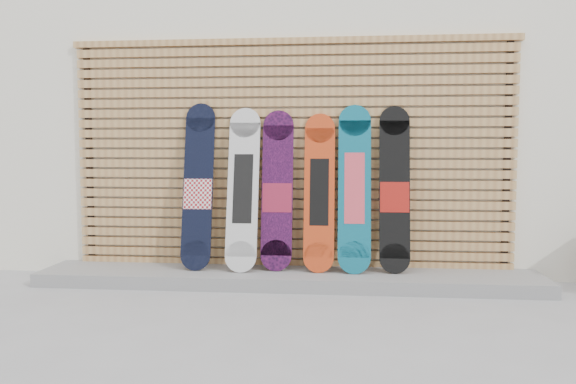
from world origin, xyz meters
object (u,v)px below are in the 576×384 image
object	(u,v)px
snowboard_1	(243,189)
snowboard_2	(277,191)
snowboard_3	(319,192)
snowboard_0	(198,187)
snowboard_4	(355,188)
snowboard_5	(395,190)

from	to	relation	value
snowboard_1	snowboard_2	distance (m)	0.32
snowboard_1	snowboard_3	distance (m)	0.71
snowboard_0	snowboard_4	size ratio (longest dim) A/B	1.02
snowboard_2	snowboard_3	distance (m)	0.39
snowboard_0	snowboard_3	bearing A→B (deg)	0.62
snowboard_0	snowboard_5	xyz separation A→B (m)	(1.83, 0.02, -0.02)
snowboard_0	snowboard_1	world-z (taller)	snowboard_0
snowboard_2	snowboard_4	distance (m)	0.72
snowboard_0	snowboard_2	size ratio (longest dim) A/B	1.05
snowboard_0	snowboard_1	distance (m)	0.43
snowboard_3	snowboard_2	bearing A→B (deg)	177.94
snowboard_1	snowboard_3	xyz separation A→B (m)	(0.71, 0.03, -0.03)
snowboard_2	snowboard_3	world-z (taller)	snowboard_2
snowboard_3	snowboard_0	bearing A→B (deg)	-179.38
snowboard_2	snowboard_5	distance (m)	1.08
snowboard_1	snowboard_4	xyz separation A→B (m)	(1.04, 0.02, 0.01)
snowboard_3	snowboard_5	bearing A→B (deg)	0.92
snowboard_0	snowboard_4	distance (m)	1.47
snowboard_0	snowboard_5	bearing A→B (deg)	0.73
snowboard_0	snowboard_5	world-z (taller)	snowboard_0
snowboard_0	snowboard_2	bearing A→B (deg)	2.03
snowboard_1	snowboard_5	distance (m)	1.40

